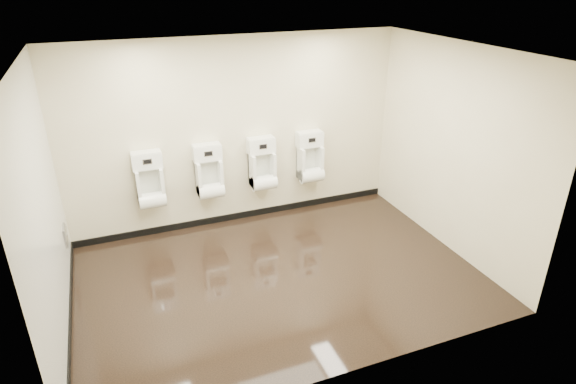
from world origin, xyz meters
name	(u,v)px	position (x,y,z in m)	size (l,w,h in m)	color
ground	(280,277)	(0.00, 0.00, 0.00)	(5.00, 3.50, 0.00)	black
ceiling	(278,54)	(0.00, 0.00, 2.80)	(5.00, 3.50, 0.00)	white
back_wall	(237,134)	(0.00, 1.75, 1.40)	(5.00, 0.02, 2.80)	beige
front_wall	(350,252)	(0.00, -1.75, 1.40)	(5.00, 0.02, 2.80)	beige
left_wall	(43,214)	(-2.50, 0.00, 1.40)	(0.02, 3.50, 2.80)	beige
right_wall	(454,150)	(2.50, 0.00, 1.40)	(0.02, 3.50, 2.80)	beige
tile_overlay_left	(43,214)	(-2.50, 0.00, 1.40)	(0.01, 3.50, 2.80)	white
skirting_back	(241,215)	(0.00, 1.74, 0.05)	(5.00, 0.02, 0.10)	black
skirting_left	(70,321)	(-2.49, 0.00, 0.05)	(0.02, 3.50, 0.10)	black
access_panel	(65,235)	(-2.48, 1.20, 0.50)	(0.04, 0.25, 0.25)	#9E9EA3
urinal_0	(150,184)	(-1.33, 1.61, 0.86)	(0.42, 0.32, 0.79)	white
urinal_1	(209,175)	(-0.49, 1.61, 0.86)	(0.42, 0.32, 0.79)	white
urinal_2	(262,168)	(0.34, 1.61, 0.86)	(0.42, 0.32, 0.79)	white
urinal_3	(310,161)	(1.13, 1.61, 0.86)	(0.42, 0.32, 0.79)	white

